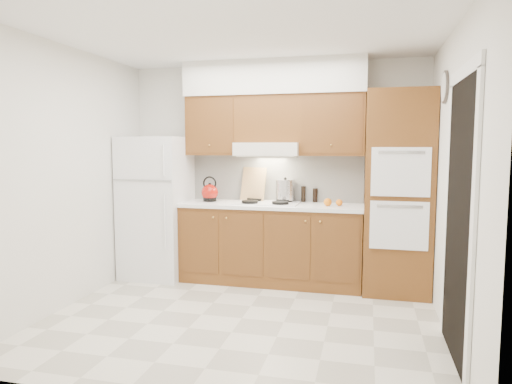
# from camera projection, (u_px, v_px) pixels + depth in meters

# --- Properties ---
(floor) EXTENTS (3.60, 3.60, 0.00)m
(floor) POSITION_uv_depth(u_px,v_px,m) (242.00, 318.00, 4.28)
(floor) COLOR beige
(floor) RESTS_ON ground
(ceiling) EXTENTS (3.60, 3.60, 0.00)m
(ceiling) POSITION_uv_depth(u_px,v_px,m) (241.00, 34.00, 4.02)
(ceiling) COLOR white
(ceiling) RESTS_ON wall_back
(wall_back) EXTENTS (3.60, 0.02, 2.60)m
(wall_back) POSITION_uv_depth(u_px,v_px,m) (274.00, 171.00, 5.60)
(wall_back) COLOR white
(wall_back) RESTS_ON floor
(wall_left) EXTENTS (0.02, 3.00, 2.60)m
(wall_left) POSITION_uv_depth(u_px,v_px,m) (69.00, 177.00, 4.58)
(wall_left) COLOR white
(wall_left) RESTS_ON floor
(wall_right) EXTENTS (0.02, 3.00, 2.60)m
(wall_right) POSITION_uv_depth(u_px,v_px,m) (453.00, 184.00, 3.72)
(wall_right) COLOR white
(wall_right) RESTS_ON floor
(fridge) EXTENTS (0.75, 0.72, 1.72)m
(fridge) POSITION_uv_depth(u_px,v_px,m) (157.00, 207.00, 5.63)
(fridge) COLOR white
(fridge) RESTS_ON floor
(base_cabinets) EXTENTS (2.11, 0.60, 0.90)m
(base_cabinets) POSITION_uv_depth(u_px,v_px,m) (271.00, 245.00, 5.39)
(base_cabinets) COLOR brown
(base_cabinets) RESTS_ON floor
(countertop) EXTENTS (2.13, 0.62, 0.04)m
(countertop) POSITION_uv_depth(u_px,v_px,m) (271.00, 205.00, 5.33)
(countertop) COLOR white
(countertop) RESTS_ON base_cabinets
(backsplash) EXTENTS (2.11, 0.03, 0.56)m
(backsplash) POSITION_uv_depth(u_px,v_px,m) (276.00, 178.00, 5.59)
(backsplash) COLOR white
(backsplash) RESTS_ON countertop
(oven_cabinet) EXTENTS (0.70, 0.65, 2.20)m
(oven_cabinet) POSITION_uv_depth(u_px,v_px,m) (398.00, 193.00, 4.96)
(oven_cabinet) COLOR brown
(oven_cabinet) RESTS_ON floor
(upper_cab_left) EXTENTS (0.63, 0.33, 0.70)m
(upper_cab_left) POSITION_uv_depth(u_px,v_px,m) (214.00, 126.00, 5.55)
(upper_cab_left) COLOR brown
(upper_cab_left) RESTS_ON wall_back
(upper_cab_right) EXTENTS (0.73, 0.33, 0.70)m
(upper_cab_right) POSITION_uv_depth(u_px,v_px,m) (333.00, 125.00, 5.22)
(upper_cab_right) COLOR brown
(upper_cab_right) RESTS_ON wall_back
(range_hood) EXTENTS (0.75, 0.45, 0.15)m
(range_hood) POSITION_uv_depth(u_px,v_px,m) (268.00, 149.00, 5.36)
(range_hood) COLOR silver
(range_hood) RESTS_ON wall_back
(upper_cab_over_hood) EXTENTS (0.75, 0.33, 0.55)m
(upper_cab_over_hood) POSITION_uv_depth(u_px,v_px,m) (270.00, 119.00, 5.38)
(upper_cab_over_hood) COLOR brown
(upper_cab_over_hood) RESTS_ON range_hood
(soffit) EXTENTS (2.13, 0.36, 0.40)m
(soffit) POSITION_uv_depth(u_px,v_px,m) (274.00, 78.00, 5.31)
(soffit) COLOR silver
(soffit) RESTS_ON wall_back
(cooktop) EXTENTS (0.74, 0.50, 0.01)m
(cooktop) POSITION_uv_depth(u_px,v_px,m) (267.00, 203.00, 5.36)
(cooktop) COLOR white
(cooktop) RESTS_ON countertop
(doorway) EXTENTS (0.02, 0.90, 2.10)m
(doorway) POSITION_uv_depth(u_px,v_px,m) (459.00, 221.00, 3.41)
(doorway) COLOR black
(doorway) RESTS_ON floor
(wall_clock) EXTENTS (0.02, 0.30, 0.30)m
(wall_clock) POSITION_uv_depth(u_px,v_px,m) (445.00, 87.00, 4.17)
(wall_clock) COLOR #3F3833
(wall_clock) RESTS_ON wall_right
(kettle) EXTENTS (0.24, 0.24, 0.20)m
(kettle) POSITION_uv_depth(u_px,v_px,m) (210.00, 192.00, 5.52)
(kettle) COLOR maroon
(kettle) RESTS_ON countertop
(cutting_board) EXTENTS (0.34, 0.20, 0.42)m
(cutting_board) POSITION_uv_depth(u_px,v_px,m) (253.00, 185.00, 5.56)
(cutting_board) COLOR tan
(cutting_board) RESTS_ON countertop
(stock_pot) EXTENTS (0.28, 0.28, 0.23)m
(stock_pot) POSITION_uv_depth(u_px,v_px,m) (285.00, 190.00, 5.45)
(stock_pot) COLOR silver
(stock_pot) RESTS_ON cooktop
(condiment_a) EXTENTS (0.07, 0.07, 0.19)m
(condiment_a) POSITION_uv_depth(u_px,v_px,m) (303.00, 194.00, 5.49)
(condiment_a) COLOR black
(condiment_a) RESTS_ON countertop
(condiment_b) EXTENTS (0.05, 0.05, 0.16)m
(condiment_b) POSITION_uv_depth(u_px,v_px,m) (315.00, 196.00, 5.46)
(condiment_b) COLOR black
(condiment_b) RESTS_ON countertop
(condiment_c) EXTENTS (0.07, 0.07, 0.17)m
(condiment_c) POSITION_uv_depth(u_px,v_px,m) (315.00, 195.00, 5.46)
(condiment_c) COLOR black
(condiment_c) RESTS_ON countertop
(orange_near) EXTENTS (0.09, 0.09, 0.08)m
(orange_near) POSITION_uv_depth(u_px,v_px,m) (339.00, 203.00, 5.12)
(orange_near) COLOR orange
(orange_near) RESTS_ON countertop
(orange_far) EXTENTS (0.10, 0.10, 0.09)m
(orange_far) POSITION_uv_depth(u_px,v_px,m) (328.00, 202.00, 5.11)
(orange_far) COLOR orange
(orange_far) RESTS_ON countertop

